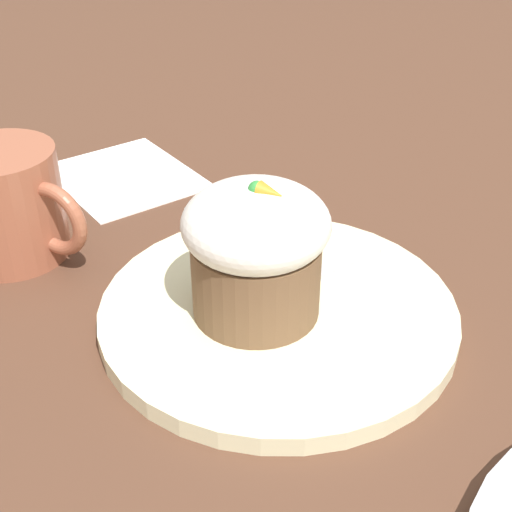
% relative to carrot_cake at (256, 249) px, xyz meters
% --- Properties ---
extents(ground_plane, '(4.00, 4.00, 0.00)m').
position_rel_carrot_cake_xyz_m(ground_plane, '(0.01, 0.01, -0.06)').
color(ground_plane, '#513323').
extents(dessert_plate, '(0.24, 0.24, 0.01)m').
position_rel_carrot_cake_xyz_m(dessert_plate, '(0.01, 0.01, -0.05)').
color(dessert_plate, beige).
rests_on(dessert_plate, ground_plane).
extents(carrot_cake, '(0.09, 0.09, 0.09)m').
position_rel_carrot_cake_xyz_m(carrot_cake, '(0.00, 0.00, 0.00)').
color(carrot_cake, brown).
rests_on(carrot_cake, dessert_plate).
extents(spoon, '(0.07, 0.11, 0.01)m').
position_rel_carrot_cake_xyz_m(spoon, '(0.01, 0.03, -0.04)').
color(spoon, '#B7B7BC').
rests_on(spoon, dessert_plate).
extents(coffee_cup, '(0.12, 0.08, 0.08)m').
position_rel_carrot_cake_xyz_m(coffee_cup, '(-0.20, -0.01, -0.02)').
color(coffee_cup, '#9E563D').
rests_on(coffee_cup, ground_plane).
extents(paper_napkin, '(0.17, 0.16, 0.00)m').
position_rel_carrot_cake_xyz_m(paper_napkin, '(-0.21, 0.14, -0.06)').
color(paper_napkin, white).
rests_on(paper_napkin, ground_plane).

